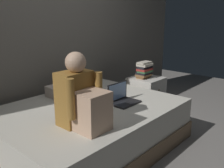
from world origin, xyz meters
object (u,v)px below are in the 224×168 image
Objects in this scene: bed at (89,127)px; book_stack at (144,70)px; laptop at (122,98)px; nightstand at (146,95)px; person_sitting at (81,99)px; pillow at (73,89)px.

book_stack is at bearing 6.55° from bed.
bed is 0.49m from laptop.
laptop is at bearing -32.43° from bed.
laptop reaches higher than nightstand.
laptop is at bearing 9.91° from person_sitting.
laptop is 0.57× the size of pillow.
nightstand is 0.39m from book_stack.
person_sitting is at bearing -124.92° from pillow.
person_sitting is 0.74m from laptop.
person_sitting reaches higher than bed.
laptop is at bearing -161.42° from nightstand.
pillow is (0.54, 0.78, -0.19)m from person_sitting.
bed is 3.57× the size of pillow.
laptop is 1.29× the size of book_stack.
nightstand is at bearing -35.82° from book_stack.
nightstand is 1.06m from laptop.
nightstand is 0.96× the size of pillow.
bed is at bearing 147.57° from laptop.
person_sitting reaches higher than book_stack.
person_sitting is at bearing -139.29° from bed.
book_stack is (1.11, -0.30, 0.11)m from pillow.
person_sitting reaches higher than pillow.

